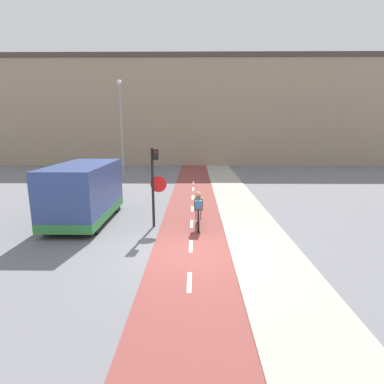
% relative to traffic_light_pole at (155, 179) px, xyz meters
% --- Properties ---
extents(ground_plane, '(120.00, 120.00, 0.00)m').
position_rel_traffic_light_pole_xyz_m(ground_plane, '(1.52, -2.70, -2.04)').
color(ground_plane, slate).
extents(bike_lane, '(2.64, 60.00, 0.02)m').
position_rel_traffic_light_pole_xyz_m(bike_lane, '(1.52, -2.69, -2.03)').
color(bike_lane, brown).
rests_on(bike_lane, ground_plane).
extents(sidewalk_strip, '(2.40, 60.00, 0.05)m').
position_rel_traffic_light_pole_xyz_m(sidewalk_strip, '(4.04, -2.70, -2.02)').
color(sidewalk_strip, '#A8A399').
rests_on(sidewalk_strip, ground_plane).
extents(building_row_background, '(60.00, 5.20, 11.66)m').
position_rel_traffic_light_pole_xyz_m(building_row_background, '(1.52, 23.18, 3.80)').
color(building_row_background, gray).
rests_on(building_row_background, ground_plane).
extents(traffic_light_pole, '(0.67, 0.25, 3.31)m').
position_rel_traffic_light_pole_xyz_m(traffic_light_pole, '(0.00, 0.00, 0.00)').
color(traffic_light_pole, black).
rests_on(traffic_light_pole, ground_plane).
extents(street_lamp_far, '(0.36, 0.36, 7.63)m').
position_rel_traffic_light_pole_xyz_m(street_lamp_far, '(-4.09, 11.64, 2.55)').
color(street_lamp_far, gray).
rests_on(street_lamp_far, ground_plane).
extents(cyclist_near, '(0.46, 1.79, 1.55)m').
position_rel_traffic_light_pole_xyz_m(cyclist_near, '(1.80, -0.18, -1.32)').
color(cyclist_near, black).
rests_on(cyclist_near, ground_plane).
extents(van, '(2.21, 4.74, 2.56)m').
position_rel_traffic_light_pole_xyz_m(van, '(-3.21, 0.66, -0.78)').
color(van, '#334784').
rests_on(van, ground_plane).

